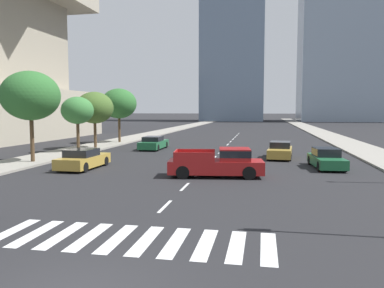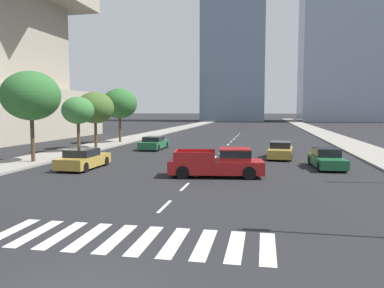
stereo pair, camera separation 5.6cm
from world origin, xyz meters
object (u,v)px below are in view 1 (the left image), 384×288
at_px(street_tree_fourth, 119,104).
at_px(pickup_truck, 220,163).
at_px(sedan_green_1, 326,159).
at_px(street_tree_nearest, 31,96).
at_px(street_tree_third, 95,108).
at_px(sedan_gold_3, 280,151).
at_px(sedan_gold_0, 83,159).
at_px(sedan_green_2, 154,143).
at_px(street_tree_second, 77,111).

bearing_deg(street_tree_fourth, pickup_truck, -55.19).
relative_size(sedan_green_1, street_tree_fourth, 0.74).
height_order(sedan_green_1, street_tree_nearest, street_tree_nearest).
bearing_deg(street_tree_nearest, street_tree_third, 90.00).
bearing_deg(sedan_gold_3, sedan_gold_0, -53.57).
relative_size(pickup_truck, sedan_gold_0, 1.26).
relative_size(sedan_gold_0, street_tree_fourth, 0.72).
distance_m(pickup_truck, sedan_green_2, 16.39).
distance_m(sedan_green_1, street_tree_fourth, 26.09).
bearing_deg(pickup_truck, sedan_green_2, 112.81).
xyz_separation_m(sedan_green_1, street_tree_fourth, (-20.61, 15.48, 3.99)).
relative_size(sedan_gold_3, street_tree_fourth, 0.74).
relative_size(street_tree_nearest, street_tree_third, 1.18).
relative_size(street_tree_nearest, street_tree_second, 1.32).
relative_size(sedan_gold_0, street_tree_nearest, 0.69).
relative_size(sedan_green_2, sedan_gold_3, 1.06).
bearing_deg(street_tree_nearest, sedan_gold_3, 19.52).
distance_m(street_tree_third, street_tree_fourth, 6.56).
distance_m(sedan_gold_3, street_tree_fourth, 21.19).
relative_size(pickup_truck, sedan_green_1, 1.24).
bearing_deg(sedan_green_2, street_tree_second, 125.42).
xyz_separation_m(street_tree_second, street_tree_fourth, (0.00, 10.12, 0.78)).
bearing_deg(street_tree_third, sedan_gold_0, -68.79).
bearing_deg(sedan_gold_0, street_tree_nearest, 72.41).
distance_m(pickup_truck, sedan_gold_3, 10.09).
distance_m(sedan_gold_3, street_tree_second, 18.09).
distance_m(sedan_green_1, street_tree_third, 22.74).
distance_m(sedan_gold_0, sedan_green_2, 12.83).
bearing_deg(street_tree_fourth, street_tree_nearest, -90.00).
height_order(sedan_green_2, street_tree_fourth, street_tree_fourth).
xyz_separation_m(sedan_gold_0, street_tree_nearest, (-4.73, 1.61, 4.26)).
relative_size(pickup_truck, street_tree_third, 1.02).
bearing_deg(street_tree_fourth, sedan_green_1, -36.91).
xyz_separation_m(sedan_gold_0, street_tree_third, (-4.73, 12.18, 3.47)).
bearing_deg(street_tree_third, street_tree_fourth, 90.00).
bearing_deg(street_tree_second, street_tree_nearest, -90.00).
height_order(street_tree_third, street_tree_fourth, street_tree_fourth).
relative_size(street_tree_nearest, street_tree_fourth, 1.05).
xyz_separation_m(pickup_truck, street_tree_fourth, (-14.01, 20.15, 3.79)).
distance_m(sedan_green_1, street_tree_second, 21.54).
xyz_separation_m(sedan_green_2, street_tree_fourth, (-5.84, 5.93, 4.00)).
distance_m(sedan_gold_0, street_tree_second, 10.32).
distance_m(street_tree_nearest, street_tree_second, 7.06).
bearing_deg(sedan_gold_0, street_tree_fourth, 15.38).
bearing_deg(sedan_gold_0, sedan_green_2, -3.76).
height_order(sedan_gold_0, sedan_green_1, sedan_green_1).
bearing_deg(pickup_truck, sedan_green_1, 28.15).
distance_m(sedan_green_2, street_tree_nearest, 13.31).
distance_m(pickup_truck, street_tree_second, 17.49).
height_order(sedan_green_2, street_tree_second, street_tree_second).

